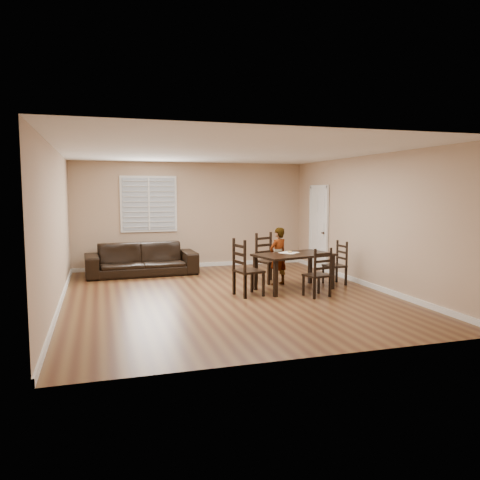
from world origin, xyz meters
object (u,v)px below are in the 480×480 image
object	(u,v)px
chair_near	(266,259)
child	(278,256)
chair_far	(321,275)
chair_right	(339,264)
chair_left	(243,270)
sofa	(142,259)
donut	(290,252)
dining_table	(294,258)

from	to	relation	value
chair_near	child	size ratio (longest dim) A/B	0.88
chair_far	chair_right	world-z (taller)	chair_far
chair_near	chair_left	bearing A→B (deg)	-148.63
child	sofa	size ratio (longest dim) A/B	0.48
chair_left	donut	size ratio (longest dim) A/B	11.52
donut	sofa	size ratio (longest dim) A/B	0.04
dining_table	donut	size ratio (longest dim) A/B	18.11
chair_near	donut	size ratio (longest dim) A/B	11.35
donut	chair_right	bearing A→B (deg)	3.95
donut	chair_left	bearing A→B (deg)	-158.51
chair_right	child	distance (m)	1.32
chair_far	chair_left	world-z (taller)	chair_left
chair_right	donut	size ratio (longest dim) A/B	9.77
donut	sofa	world-z (taller)	donut
dining_table	donut	distance (m)	0.21
chair_left	sofa	world-z (taller)	chair_left
chair_near	sofa	world-z (taller)	chair_near
child	chair_left	bearing A→B (deg)	14.66
chair_near	chair_right	bearing A→B (deg)	-49.35
chair_left	sofa	size ratio (longest dim) A/B	0.43
chair_far	child	distance (m)	1.39
dining_table	child	size ratio (longest dim) A/B	1.41
chair_far	chair_left	bearing A→B (deg)	-33.01
chair_near	chair_far	xyz separation A→B (m)	(0.44, -1.77, -0.06)
chair_right	sofa	distance (m)	4.55
donut	chair_near	bearing A→B (deg)	106.17
donut	sofa	bearing A→B (deg)	139.19
chair_far	child	bearing A→B (deg)	-88.59
chair_right	child	xyz separation A→B (m)	(-1.28, 0.29, 0.19)
dining_table	chair_near	xyz separation A→B (m)	(-0.25, 0.97, -0.15)
chair_right	child	bearing A→B (deg)	-106.65
child	donut	xyz separation A→B (m)	(0.11, -0.37, 0.14)
chair_far	sofa	world-z (taller)	chair_far
chair_left	child	size ratio (longest dim) A/B	0.89
donut	dining_table	bearing A→B (deg)	-82.91
chair_left	dining_table	bearing A→B (deg)	-89.21
dining_table	sofa	size ratio (longest dim) A/B	0.67
chair_far	chair_near	bearing A→B (deg)	-87.93
chair_far	chair_right	bearing A→B (deg)	-144.26
child	chair_right	bearing A→B (deg)	143.33
dining_table	chair_far	xyz separation A→B (m)	(0.19, -0.80, -0.21)
dining_table	donut	bearing A→B (deg)	83.66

